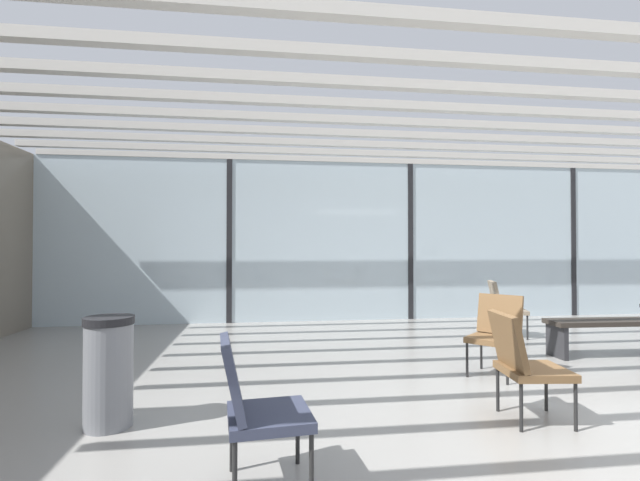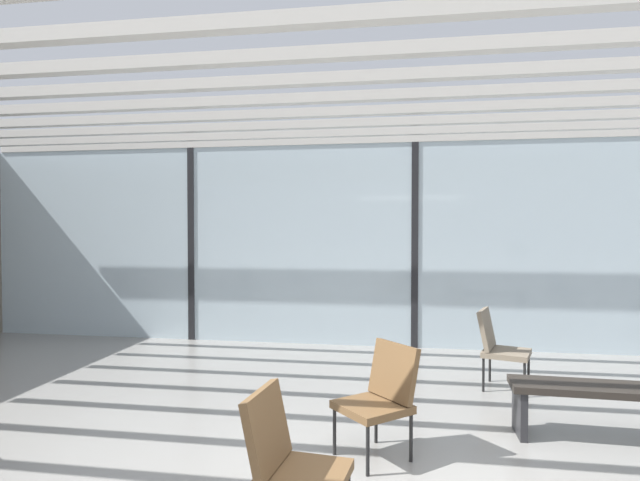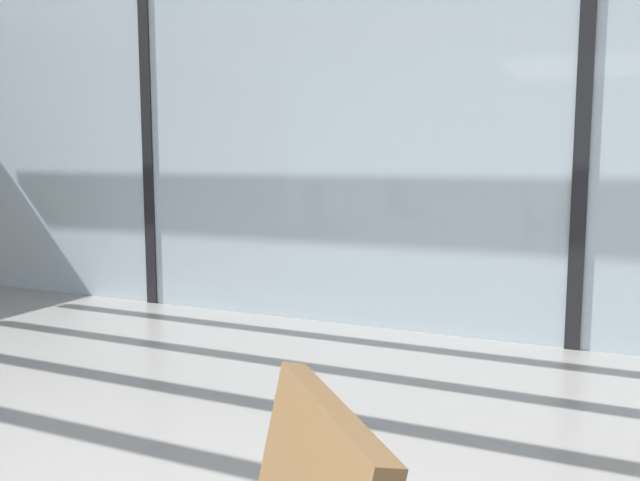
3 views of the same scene
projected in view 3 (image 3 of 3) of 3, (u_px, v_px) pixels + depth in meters
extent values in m
cube|color=silver|center=(583.00, 120.00, 4.26)|extent=(14.00, 0.08, 3.05)
cube|color=black|center=(150.00, 130.00, 5.69)|extent=(0.10, 0.12, 3.05)
cube|color=black|center=(583.00, 120.00, 4.26)|extent=(0.10, 0.12, 3.05)
sphere|color=gray|center=(404.00, 104.00, 10.82)|extent=(2.40, 2.40, 2.40)
sphere|color=black|center=(504.00, 60.00, 8.19)|extent=(0.28, 0.28, 0.28)
sphere|color=black|center=(582.00, 55.00, 7.82)|extent=(0.28, 0.28, 0.28)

